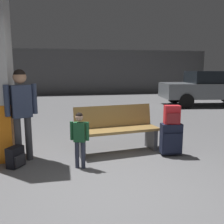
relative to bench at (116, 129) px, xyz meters
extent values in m
cube|color=slate|center=(-0.38, 2.33, -0.49)|extent=(18.00, 18.00, 0.10)
cube|color=#565658|center=(-0.38, 11.19, 0.96)|extent=(18.00, 0.12, 2.80)
cube|color=#9E7A42|center=(0.01, -0.08, 0.00)|extent=(1.64, 0.65, 0.05)
cube|color=#9E7A42|center=(-0.02, 0.17, 0.23)|extent=(1.60, 0.32, 0.42)
cube|color=#4C4C51|center=(-0.70, -0.17, -0.23)|extent=(0.13, 0.41, 0.41)
cube|color=#4C4C51|center=(0.72, 0.02, -0.23)|extent=(0.13, 0.41, 0.41)
cube|color=#191E33|center=(0.94, -0.43, -0.12)|extent=(0.40, 0.24, 0.56)
cube|color=#191E33|center=(0.93, -0.54, -0.18)|extent=(0.34, 0.06, 0.36)
cube|color=#A5A5AA|center=(0.95, -0.35, 0.15)|extent=(0.14, 0.04, 0.02)
cylinder|color=black|center=(0.79, -0.33, -0.42)|extent=(0.02, 0.05, 0.04)
cylinder|color=black|center=(1.11, -0.36, -0.42)|extent=(0.02, 0.05, 0.04)
cube|color=red|center=(0.94, -0.43, 0.33)|extent=(0.30, 0.21, 0.34)
cube|color=maroon|center=(0.93, -0.52, 0.28)|extent=(0.23, 0.07, 0.19)
cylinder|color=black|center=(0.94, -0.43, 0.49)|extent=(0.06, 0.03, 0.02)
cylinder|color=#33384C|center=(-0.71, -0.72, -0.22)|extent=(0.07, 0.07, 0.45)
cylinder|color=#33384C|center=(-0.81, -0.69, -0.22)|extent=(0.07, 0.07, 0.45)
cube|color=#1E5933|center=(-0.76, -0.71, 0.16)|extent=(0.21, 0.16, 0.32)
cylinder|color=#1E5933|center=(-0.64, -0.75, 0.18)|extent=(0.05, 0.05, 0.30)
cylinder|color=#1E5933|center=(-0.88, -0.66, 0.18)|extent=(0.05, 0.05, 0.30)
sphere|color=tan|center=(-0.76, -0.71, 0.40)|extent=(0.13, 0.13, 0.13)
sphere|color=black|center=(-0.76, -0.71, 0.42)|extent=(0.12, 0.12, 0.12)
cylinder|color=white|center=(-0.79, -0.60, 0.18)|extent=(0.06, 0.06, 0.10)
cylinder|color=red|center=(-0.79, -0.60, 0.25)|extent=(0.01, 0.01, 0.06)
cylinder|color=#38383D|center=(-1.62, -0.15, -0.05)|extent=(0.12, 0.12, 0.78)
cylinder|color=#38383D|center=(-1.78, -0.22, -0.05)|extent=(0.12, 0.12, 0.78)
cube|color=#2D3851|center=(-1.70, -0.18, 0.61)|extent=(0.37, 0.30, 0.55)
cylinder|color=#2D3851|center=(-1.49, -0.09, 0.64)|extent=(0.09, 0.09, 0.52)
cylinder|color=#2D3851|center=(-1.91, -0.27, 0.64)|extent=(0.09, 0.09, 0.52)
sphere|color=#A87A5B|center=(-1.70, -0.18, 1.02)|extent=(0.22, 0.22, 0.22)
sphere|color=black|center=(-1.70, -0.18, 1.05)|extent=(0.20, 0.20, 0.20)
cube|color=black|center=(-1.81, -0.45, -0.27)|extent=(0.28, 0.32, 0.34)
cube|color=#28282D|center=(-1.73, -0.50, -0.32)|extent=(0.15, 0.21, 0.19)
cylinder|color=black|center=(-1.81, -0.45, -0.11)|extent=(0.05, 0.06, 0.02)
cube|color=slate|center=(5.35, 5.27, 0.23)|extent=(4.29, 2.22, 0.64)
cube|color=black|center=(5.49, 5.25, 0.81)|extent=(2.28, 1.80, 0.52)
cylinder|color=black|center=(3.95, 4.65, -0.14)|extent=(0.62, 0.28, 0.60)
cylinder|color=black|center=(4.16, 6.23, -0.14)|extent=(0.62, 0.28, 0.60)
camera|label=1|loc=(-1.01, -4.56, 1.16)|focal=39.56mm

